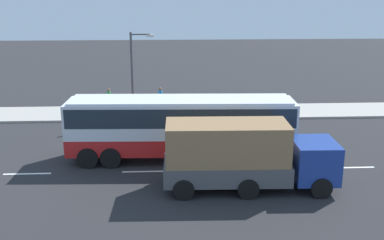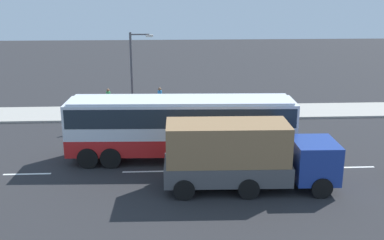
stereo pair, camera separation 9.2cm
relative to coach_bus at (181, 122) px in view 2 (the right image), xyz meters
name	(u,v)px [view 2 (the right image)]	position (x,y,z in m)	size (l,w,h in m)	color
ground_plane	(179,153)	(-0.08, 0.91, -2.14)	(120.00, 120.00, 0.00)	#28282B
sidewalk_curb	(176,112)	(-0.08, 9.58, -2.06)	(80.00, 4.00, 0.15)	#A8A399
lane_centreline	(99,173)	(-4.29, -1.69, -2.13)	(29.81, 0.16, 0.01)	white
coach_bus	(181,122)	(0.00, 0.00, 0.00)	(12.26, 3.08, 3.44)	red
cargo_truck	(244,154)	(2.80, -3.95, -0.44)	(8.04, 2.70, 3.22)	navy
pedestrian_near_curb	(160,97)	(-1.29, 9.98, -0.95)	(0.32, 0.32, 1.78)	#38334C
pedestrian_at_crossing	(108,98)	(-5.16, 10.04, -0.99)	(0.32, 0.32, 1.73)	black
street_lamp	(134,69)	(-3.01, 7.94, 1.53)	(1.63, 0.24, 6.07)	#47474C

